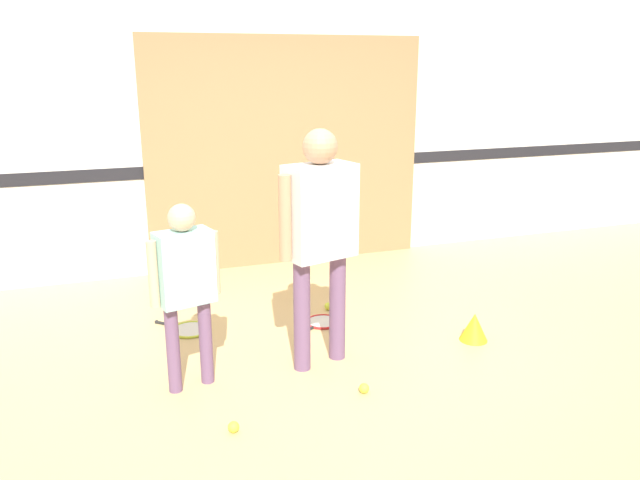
{
  "coord_description": "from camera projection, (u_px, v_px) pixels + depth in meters",
  "views": [
    {
      "loc": [
        -1.45,
        -3.76,
        2.05
      ],
      "look_at": [
        -0.12,
        0.01,
        0.9
      ],
      "focal_mm": 35.0,
      "sensor_mm": 36.0,
      "label": 1
    }
  ],
  "objects": [
    {
      "name": "ground_plane",
      "position": [
        336.0,
        360.0,
        4.43
      ],
      "size": [
        16.0,
        16.0,
        0.0
      ],
      "primitive_type": "plane",
      "color": "tan"
    },
    {
      "name": "training_cone",
      "position": [
        474.0,
        327.0,
        4.72
      ],
      "size": [
        0.21,
        0.21,
        0.22
      ],
      "color": "yellow",
      "rests_on": "ground_plane"
    },
    {
      "name": "person_student_left",
      "position": [
        185.0,
        277.0,
        3.88
      ],
      "size": [
        0.45,
        0.27,
        1.22
      ],
      "rotation": [
        0.0,
        0.0,
        0.25
      ],
      "color": "#6B4C70",
      "rests_on": "ground_plane"
    },
    {
      "name": "wall_back",
      "position": [
        252.0,
        109.0,
        6.15
      ],
      "size": [
        16.0,
        0.07,
        3.2
      ],
      "color": "silver",
      "rests_on": "ground_plane"
    },
    {
      "name": "racket_spare_on_floor",
      "position": [
        322.0,
        322.0,
        5.05
      ],
      "size": [
        0.48,
        0.4,
        0.03
      ],
      "rotation": [
        0.0,
        0.0,
        3.75
      ],
      "color": "red",
      "rests_on": "ground_plane"
    },
    {
      "name": "tennis_ball_stray_left",
      "position": [
        234.0,
        427.0,
        3.56
      ],
      "size": [
        0.07,
        0.07,
        0.07
      ],
      "primitive_type": "sphere",
      "color": "#CCE038",
      "rests_on": "ground_plane"
    },
    {
      "name": "tennis_ball_near_instructor",
      "position": [
        364.0,
        388.0,
        3.99
      ],
      "size": [
        0.07,
        0.07,
        0.07
      ],
      "primitive_type": "sphere",
      "color": "#CCE038",
      "rests_on": "ground_plane"
    },
    {
      "name": "racket_second_spare",
      "position": [
        189.0,
        329.0,
        4.92
      ],
      "size": [
        0.48,
        0.48,
        0.03
      ],
      "rotation": [
        0.0,
        0.0,
        2.35
      ],
      "color": "#C6D838",
      "rests_on": "ground_plane"
    },
    {
      "name": "tennis_ball_by_spare_racket",
      "position": [
        328.0,
        306.0,
        5.32
      ],
      "size": [
        0.07,
        0.07,
        0.07
      ],
      "primitive_type": "sphere",
      "color": "#CCE038",
      "rests_on": "ground_plane"
    },
    {
      "name": "wall_panel",
      "position": [
        288.0,
        153.0,
        6.32
      ],
      "size": [
        2.85,
        0.05,
        2.3
      ],
      "color": "#93754C",
      "rests_on": "ground_plane"
    },
    {
      "name": "person_instructor",
      "position": [
        320.0,
        224.0,
        4.12
      ],
      "size": [
        0.6,
        0.37,
        1.64
      ],
      "rotation": [
        0.0,
        0.0,
        0.27
      ],
      "color": "#6B4C70",
      "rests_on": "ground_plane"
    }
  ]
}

